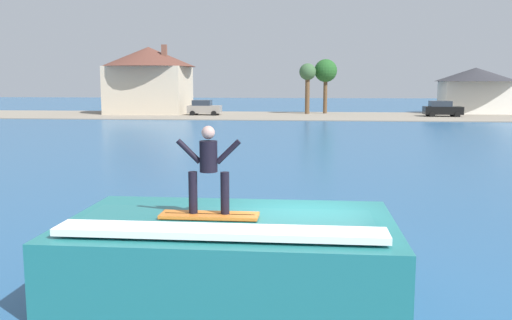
{
  "coord_description": "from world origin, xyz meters",
  "views": [
    {
      "loc": [
        0.07,
        -10.89,
        3.98
      ],
      "look_at": [
        -1.42,
        4.28,
        1.83
      ],
      "focal_mm": 38.78,
      "sensor_mm": 36.0,
      "label": 1
    }
  ],
  "objects_px": {
    "wave_crest": "(230,253)",
    "tree_tall_bare": "(326,72)",
    "house_gabled_white": "(475,86)",
    "car_near_shore": "(204,108)",
    "car_far_shore": "(442,109)",
    "house_with_chimney": "(149,76)",
    "surfer": "(209,165)",
    "tree_short_bushy": "(308,75)",
    "surfboard": "(209,215)"
  },
  "relations": [
    {
      "from": "car_far_shore",
      "to": "house_with_chimney",
      "type": "height_order",
      "value": "house_with_chimney"
    },
    {
      "from": "house_with_chimney",
      "to": "house_gabled_white",
      "type": "xyz_separation_m",
      "value": [
        40.72,
        3.59,
        -1.22
      ]
    },
    {
      "from": "surfboard",
      "to": "surfer",
      "type": "relative_size",
      "value": 1.12
    },
    {
      "from": "surfer",
      "to": "house_with_chimney",
      "type": "height_order",
      "value": "house_with_chimney"
    },
    {
      "from": "wave_crest",
      "to": "surfer",
      "type": "relative_size",
      "value": 3.9
    },
    {
      "from": "wave_crest",
      "to": "house_with_chimney",
      "type": "height_order",
      "value": "house_with_chimney"
    },
    {
      "from": "surfboard",
      "to": "surfer",
      "type": "distance_m",
      "value": 0.92
    },
    {
      "from": "car_far_shore",
      "to": "tree_short_bushy",
      "type": "distance_m",
      "value": 16.32
    },
    {
      "from": "tree_short_bushy",
      "to": "surfboard",
      "type": "bearing_deg",
      "value": -91.36
    },
    {
      "from": "surfboard",
      "to": "car_near_shore",
      "type": "height_order",
      "value": "car_near_shore"
    },
    {
      "from": "house_gabled_white",
      "to": "wave_crest",
      "type": "bearing_deg",
      "value": -109.56
    },
    {
      "from": "surfer",
      "to": "house_gabled_white",
      "type": "bearing_deg",
      "value": 70.31
    },
    {
      "from": "surfer",
      "to": "house_with_chimney",
      "type": "relative_size",
      "value": 0.14
    },
    {
      "from": "car_far_shore",
      "to": "house_with_chimney",
      "type": "bearing_deg",
      "value": 174.6
    },
    {
      "from": "house_with_chimney",
      "to": "wave_crest",
      "type": "bearing_deg",
      "value": -72.18
    },
    {
      "from": "house_gabled_white",
      "to": "tree_short_bushy",
      "type": "relative_size",
      "value": 1.59
    },
    {
      "from": "house_with_chimney",
      "to": "surfer",
      "type": "bearing_deg",
      "value": -72.59
    },
    {
      "from": "car_far_shore",
      "to": "tree_short_bushy",
      "type": "height_order",
      "value": "tree_short_bushy"
    },
    {
      "from": "surfer",
      "to": "car_near_shore",
      "type": "bearing_deg",
      "value": 101.05
    },
    {
      "from": "surfer",
      "to": "tree_tall_bare",
      "type": "height_order",
      "value": "tree_tall_bare"
    },
    {
      "from": "house_with_chimney",
      "to": "house_gabled_white",
      "type": "distance_m",
      "value": 40.89
    },
    {
      "from": "surfer",
      "to": "tree_short_bushy",
      "type": "relative_size",
      "value": 0.25
    },
    {
      "from": "house_with_chimney",
      "to": "tree_short_bushy",
      "type": "xyz_separation_m",
      "value": [
        19.84,
        0.4,
        0.12
      ]
    },
    {
      "from": "house_with_chimney",
      "to": "tree_tall_bare",
      "type": "xyz_separation_m",
      "value": [
        22.06,
        1.65,
        0.55
      ]
    },
    {
      "from": "wave_crest",
      "to": "tree_tall_bare",
      "type": "xyz_separation_m",
      "value": [
        3.33,
        59.93,
        4.52
      ]
    },
    {
      "from": "house_with_chimney",
      "to": "tree_tall_bare",
      "type": "relative_size",
      "value": 1.72
    },
    {
      "from": "tree_short_bushy",
      "to": "house_with_chimney",
      "type": "bearing_deg",
      "value": -178.86
    },
    {
      "from": "surfboard",
      "to": "tree_short_bushy",
      "type": "height_order",
      "value": "tree_short_bushy"
    },
    {
      "from": "surfboard",
      "to": "car_near_shore",
      "type": "distance_m",
      "value": 56.55
    },
    {
      "from": "wave_crest",
      "to": "surfer",
      "type": "bearing_deg",
      "value": -125.17
    },
    {
      "from": "wave_crest",
      "to": "surfboard",
      "type": "height_order",
      "value": "surfboard"
    },
    {
      "from": "wave_crest",
      "to": "tree_short_bushy",
      "type": "relative_size",
      "value": 0.99
    },
    {
      "from": "house_gabled_white",
      "to": "surfer",
      "type": "bearing_deg",
      "value": -109.69
    },
    {
      "from": "wave_crest",
      "to": "tree_tall_bare",
      "type": "distance_m",
      "value": 60.19
    },
    {
      "from": "tree_short_bushy",
      "to": "car_near_shore",
      "type": "bearing_deg",
      "value": -163.37
    },
    {
      "from": "wave_crest",
      "to": "car_far_shore",
      "type": "xyz_separation_m",
      "value": [
        16.5,
        54.95,
        0.22
      ]
    },
    {
      "from": "house_gabled_white",
      "to": "tree_short_bushy",
      "type": "distance_m",
      "value": 21.17
    },
    {
      "from": "wave_crest",
      "to": "car_far_shore",
      "type": "distance_m",
      "value": 57.38
    },
    {
      "from": "surfboard",
      "to": "house_gabled_white",
      "type": "bearing_deg",
      "value": 70.33
    },
    {
      "from": "wave_crest",
      "to": "house_gabled_white",
      "type": "height_order",
      "value": "house_gabled_white"
    },
    {
      "from": "car_far_shore",
      "to": "tree_short_bushy",
      "type": "bearing_deg",
      "value": 166.4
    },
    {
      "from": "surfer",
      "to": "tree_short_bushy",
      "type": "distance_m",
      "value": 59.19
    },
    {
      "from": "tree_tall_bare",
      "to": "car_far_shore",
      "type": "bearing_deg",
      "value": -20.7
    },
    {
      "from": "surfboard",
      "to": "house_gabled_white",
      "type": "relative_size",
      "value": 0.18
    },
    {
      "from": "surfer",
      "to": "house_with_chimney",
      "type": "xyz_separation_m",
      "value": [
        -18.42,
        58.73,
        2.2
      ]
    },
    {
      "from": "surfboard",
      "to": "house_gabled_white",
      "type": "distance_m",
      "value": 66.24
    },
    {
      "from": "wave_crest",
      "to": "house_with_chimney",
      "type": "bearing_deg",
      "value": 107.82
    },
    {
      "from": "house_gabled_white",
      "to": "car_near_shore",
      "type": "bearing_deg",
      "value": -168.31
    },
    {
      "from": "surfboard",
      "to": "tree_short_bushy",
      "type": "relative_size",
      "value": 0.29
    },
    {
      "from": "wave_crest",
      "to": "tree_tall_bare",
      "type": "relative_size",
      "value": 0.91
    }
  ]
}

